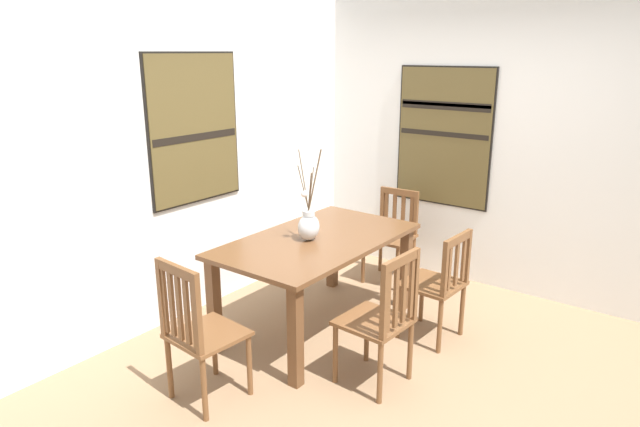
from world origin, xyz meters
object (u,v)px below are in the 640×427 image
object	(u,v)px
painting_on_side_wall	(444,137)
centerpiece_vase	(309,225)
chair_2	(198,330)
chair_0	(438,283)
chair_1	(382,318)
painting_on_back_wall	(194,129)
chair_3	(392,233)
dining_table	(317,252)

from	to	relation	value
painting_on_side_wall	centerpiece_vase	bearing A→B (deg)	170.85
chair_2	painting_on_side_wall	xyz separation A→B (m)	(2.89, -0.24, 0.88)
centerpiece_vase	chair_0	distance (m)	1.08
chair_2	painting_on_side_wall	bearing A→B (deg)	-4.66
chair_1	chair_0	bearing A→B (deg)	-1.49
centerpiece_vase	painting_on_back_wall	distance (m)	1.23
painting_on_side_wall	painting_on_back_wall	bearing A→B (deg)	146.53
chair_2	chair_1	bearing A→B (deg)	-43.88
painting_on_back_wall	painting_on_side_wall	distance (m)	2.33
painting_on_back_wall	painting_on_side_wall	size ratio (longest dim) A/B	0.92
centerpiece_vase	chair_2	xyz separation A→B (m)	(-1.16, -0.04, -0.38)
chair_2	painting_on_back_wall	xyz separation A→B (m)	(0.95, 1.05, 1.06)
chair_2	painting_on_back_wall	bearing A→B (deg)	47.72
chair_1	painting_on_side_wall	xyz separation A→B (m)	(2.05, 0.58, 0.89)
chair_3	painting_on_back_wall	distance (m)	2.12
centerpiece_vase	chair_0	world-z (taller)	centerpiece_vase
dining_table	chair_2	size ratio (longest dim) A/B	1.71
chair_0	painting_on_side_wall	distance (m)	1.66
centerpiece_vase	chair_0	xyz separation A→B (m)	(0.48, -0.88, -0.42)
chair_3	painting_on_back_wall	size ratio (longest dim) A/B	0.73
chair_0	chair_2	xyz separation A→B (m)	(-1.64, 0.83, 0.04)
chair_3	painting_on_back_wall	xyz separation A→B (m)	(-1.52, 1.00, 1.09)
painting_on_back_wall	painting_on_side_wall	xyz separation A→B (m)	(1.94, -1.28, -0.18)
dining_table	chair_3	distance (m)	1.24
centerpiece_vase	painting_on_back_wall	world-z (taller)	painting_on_back_wall
chair_0	chair_2	size ratio (longest dim) A/B	0.91
chair_0	centerpiece_vase	bearing A→B (deg)	118.60
dining_table	chair_1	xyz separation A→B (m)	(-0.39, -0.83, -0.16)
chair_3	centerpiece_vase	bearing A→B (deg)	-179.84
chair_1	chair_3	xyz separation A→B (m)	(1.62, 0.86, -0.02)
chair_0	painting_on_side_wall	size ratio (longest dim) A/B	0.67
chair_0	chair_3	bearing A→B (deg)	46.78
centerpiece_vase	chair_1	size ratio (longest dim) A/B	0.74
chair_1	chair_2	bearing A→B (deg)	136.12
chair_1	chair_3	size ratio (longest dim) A/B	1.08
dining_table	chair_1	world-z (taller)	chair_1
chair_0	chair_3	distance (m)	1.21
chair_2	painting_on_back_wall	world-z (taller)	painting_on_back_wall
chair_2	painting_on_side_wall	world-z (taller)	painting_on_side_wall
dining_table	painting_on_side_wall	distance (m)	1.83
chair_3	painting_on_side_wall	bearing A→B (deg)	-33.63
painting_on_back_wall	painting_on_side_wall	bearing A→B (deg)	-33.47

